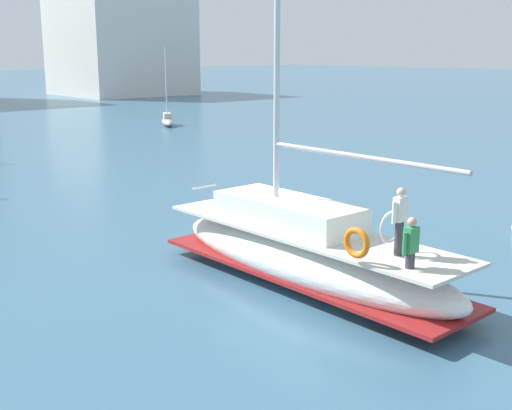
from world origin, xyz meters
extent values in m
plane|color=#38607A|center=(0.00, 0.00, 0.00)|extent=(400.00, 400.00, 0.00)
ellipsoid|color=white|center=(-1.56, -1.75, 0.70)|extent=(2.48, 9.62, 1.40)
cube|color=maroon|center=(-1.56, -1.75, 0.39)|extent=(2.50, 9.43, 0.10)
cube|color=beige|center=(-1.56, -1.75, 1.44)|extent=(2.28, 9.14, 0.08)
cube|color=white|center=(-1.56, -1.03, 1.83)|extent=(1.71, 4.33, 0.70)
cylinder|color=#B7B7BC|center=(-1.58, -3.43, 3.60)|extent=(0.17, 5.76, 0.12)
cylinder|color=silver|center=(-1.53, 2.66, 1.95)|extent=(0.90, 0.07, 0.06)
torus|color=orange|center=(-2.76, -4.38, 1.95)|extent=(0.15, 0.70, 0.70)
cylinder|color=#33333D|center=(-1.59, -4.63, 1.88)|extent=(0.20, 0.20, 0.80)
cube|color=white|center=(-1.59, -4.63, 2.56)|extent=(0.32, 0.20, 0.56)
sphere|color=beige|center=(-1.59, -4.63, 2.95)|extent=(0.20, 0.20, 0.20)
cylinder|color=white|center=(-1.81, -4.63, 2.51)|extent=(0.09, 0.09, 0.50)
cylinder|color=white|center=(-1.37, -4.64, 2.51)|extent=(0.09, 0.09, 0.50)
cylinder|color=#33333D|center=(-2.14, -5.35, 1.66)|extent=(0.20, 0.20, 0.35)
cube|color=#338C4C|center=(-2.14, -5.35, 2.11)|extent=(0.32, 0.20, 0.56)
sphere|color=tan|center=(-2.14, -5.35, 2.50)|extent=(0.20, 0.20, 0.20)
cylinder|color=#338C4C|center=(-2.36, -5.35, 2.06)|extent=(0.09, 0.09, 0.50)
cylinder|color=#338C4C|center=(-1.92, -5.35, 2.06)|extent=(0.09, 0.09, 0.50)
torus|color=silver|center=(-1.58, -4.39, 2.10)|extent=(0.76, 0.07, 0.76)
ellipsoid|color=#B7B2A8|center=(17.29, 32.42, 0.31)|extent=(2.67, 3.79, 0.62)
cube|color=#B7B2A8|center=(17.38, 32.59, 0.82)|extent=(1.27, 1.63, 0.40)
cylinder|color=silver|center=(17.43, 32.67, 3.47)|extent=(0.11, 0.11, 5.70)
ellipsoid|color=silver|center=(-1.60, -5.81, 0.21)|extent=(0.38, 0.38, 0.16)
sphere|color=silver|center=(-1.73, -5.68, 0.24)|extent=(0.11, 0.11, 0.11)
cone|color=gold|center=(-1.78, -5.64, 0.23)|extent=(0.08, 0.08, 0.04)
cube|color=#9E9993|center=(-1.78, -5.99, 0.23)|extent=(0.45, 0.46, 0.13)
cube|color=#9E9993|center=(-1.42, -5.63, 0.23)|extent=(0.45, 0.46, 0.13)
cube|color=silver|center=(35.30, 70.01, 6.93)|extent=(15.78, 15.44, 13.86)
camera|label=1|loc=(-13.54, -13.23, 6.00)|focal=46.49mm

